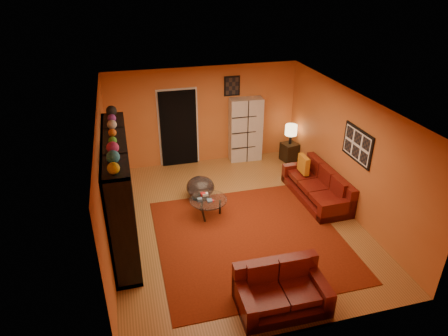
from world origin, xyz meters
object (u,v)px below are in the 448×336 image
object	(u,v)px
sofa	(319,187)
loveseat	(280,289)
table_lamp	(291,130)
coffee_table	(208,201)
bowl_chair	(200,187)
entertainment_unit	(120,191)
tv	(123,192)
storage_cabinet	(246,130)
side_table	(289,152)

from	to	relation	value
sofa	loveseat	world-z (taller)	same
table_lamp	loveseat	bearing A→B (deg)	-114.55
coffee_table	bowl_chair	bearing A→B (deg)	91.42
entertainment_unit	loveseat	size ratio (longest dim) A/B	2.11
tv	table_lamp	xyz separation A→B (m)	(4.47, 2.38, -0.12)
loveseat	tv	bearing A→B (deg)	43.44
storage_cabinet	table_lamp	xyz separation A→B (m)	(1.16, -0.39, 0.01)
coffee_table	table_lamp	bearing A→B (deg)	37.37
tv	storage_cabinet	bearing A→B (deg)	-50.13
entertainment_unit	loveseat	distance (m)	3.44
sofa	coffee_table	world-z (taller)	sofa
entertainment_unit	tv	bearing A→B (deg)	30.11
entertainment_unit	tv	size ratio (longest dim) A/B	3.06
coffee_table	bowl_chair	size ratio (longest dim) A/B	1.24
entertainment_unit	storage_cabinet	distance (m)	4.38
side_table	table_lamp	bearing A→B (deg)	0.00
coffee_table	storage_cabinet	distance (m)	3.01
coffee_table	storage_cabinet	bearing A→B (deg)	57.29
loveseat	bowl_chair	bearing A→B (deg)	9.99
loveseat	coffee_table	world-z (taller)	loveseat
coffee_table	side_table	world-z (taller)	side_table
tv	table_lamp	distance (m)	5.07
sofa	side_table	world-z (taller)	sofa
sofa	coffee_table	bearing A→B (deg)	-179.70
sofa	loveseat	size ratio (longest dim) A/B	1.44
loveseat	storage_cabinet	xyz separation A→B (m)	(1.05, 5.22, 0.59)
entertainment_unit	side_table	size ratio (longest dim) A/B	6.00
tv	coffee_table	distance (m)	1.85
bowl_chair	table_lamp	xyz separation A→B (m)	(2.78, 1.36, 0.60)
storage_cabinet	table_lamp	world-z (taller)	storage_cabinet
tv	sofa	bearing A→B (deg)	-85.33
table_lamp	coffee_table	bearing A→B (deg)	-142.63
loveseat	side_table	xyz separation A→B (m)	(2.21, 4.83, -0.04)
loveseat	storage_cabinet	bearing A→B (deg)	-10.73
tv	loveseat	distance (m)	3.41
entertainment_unit	tv	distance (m)	0.08
sofa	storage_cabinet	world-z (taller)	storage_cabinet
loveseat	table_lamp	bearing A→B (deg)	-23.91
storage_cabinet	bowl_chair	xyz separation A→B (m)	(-1.62, -1.74, -0.59)
entertainment_unit	coffee_table	xyz separation A→B (m)	(1.76, 0.30, -0.69)
storage_cabinet	loveseat	bearing A→B (deg)	-98.90
sofa	table_lamp	world-z (taller)	table_lamp
bowl_chair	side_table	xyz separation A→B (m)	(2.78, 1.36, -0.04)
loveseat	table_lamp	world-z (taller)	table_lamp
entertainment_unit	table_lamp	xyz separation A→B (m)	(4.53, 2.41, -0.17)
coffee_table	storage_cabinet	xyz separation A→B (m)	(1.60, 2.50, 0.51)
bowl_chair	side_table	bearing A→B (deg)	26.01
tv	storage_cabinet	xyz separation A→B (m)	(3.32, 2.77, -0.13)
tv	entertainment_unit	bearing A→B (deg)	120.11
tv	bowl_chair	distance (m)	2.11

